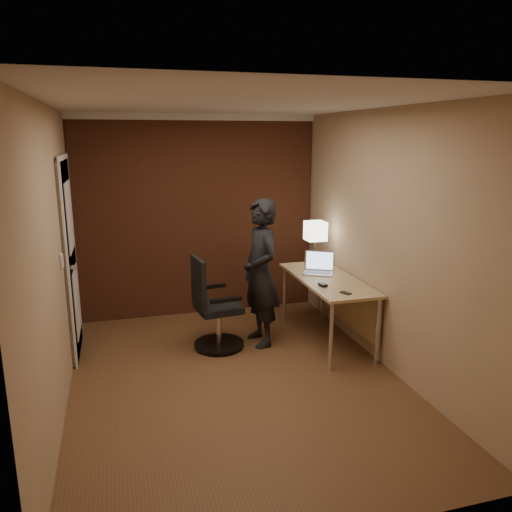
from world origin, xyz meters
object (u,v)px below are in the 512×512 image
laptop (319,267)px  office_chair (213,310)px  phone (346,293)px  desk_lamp (315,232)px  mouse (323,285)px  desk (333,289)px  person (261,273)px

laptop → office_chair: 1.30m
laptop → phone: (-0.05, -0.80, -0.06)m
desk_lamp → phone: desk_lamp is taller
laptop → mouse: 0.54m
desk → desk_lamp: (-0.01, 0.52, 0.55)m
desk_lamp → mouse: size_ratio=5.35×
mouse → person: bearing=135.8°
desk_lamp → laptop: bearing=-103.4°
desk → phone: (-0.12, -0.56, 0.13)m
desk → phone: phone is taller
desk_lamp → laptop: size_ratio=1.29×
laptop → phone: size_ratio=3.60×
person → phone: bearing=36.2°
desk → laptop: 0.32m
office_chair → phone: bearing=-30.1°
laptop → person: (-0.71, -0.10, 0.01)m
office_chair → laptop: bearing=4.7°
laptop → phone: laptop is taller
office_chair → person: size_ratio=0.62×
laptop → person: 0.72m
office_chair → person: (0.53, 0.01, 0.36)m
desk_lamp → desk: bearing=-89.2°
desk_lamp → person: bearing=-154.3°
laptop → person: size_ratio=0.26×
desk_lamp → laptop: 0.46m
desk_lamp → office_chair: bearing=-163.7°
mouse → phone: bearing=-73.5°
phone → mouse: bearing=89.4°
laptop → desk: bearing=-73.0°
desk_lamp → office_chair: 1.54m
desk → office_chair: (-1.32, 0.14, -0.16)m
desk → mouse: mouse is taller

